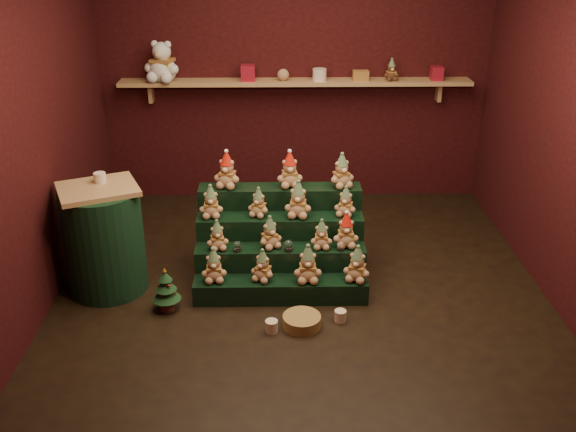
{
  "coord_description": "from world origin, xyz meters",
  "views": [
    {
      "loc": [
        -0.19,
        -4.66,
        2.79
      ],
      "look_at": [
        -0.1,
        0.25,
        0.54
      ],
      "focal_mm": 40.0,
      "sensor_mm": 36.0,
      "label": 1
    }
  ],
  "objects_px": {
    "snow_globe_a": "(237,246)",
    "mug_right": "(340,316)",
    "snow_globe_b": "(288,246)",
    "white_bear": "(162,56)",
    "mini_christmas_tree": "(166,289)",
    "riser_tier_front": "(281,290)",
    "brown_bear": "(391,70)",
    "mug_left": "(272,326)",
    "snow_globe_c": "(341,246)",
    "wicker_basket": "(302,321)",
    "side_table": "(104,239)"
  },
  "relations": [
    {
      "from": "mug_left",
      "to": "brown_bear",
      "type": "bearing_deg",
      "value": 64.07
    },
    {
      "from": "white_bear",
      "to": "mini_christmas_tree",
      "type": "bearing_deg",
      "value": -67.71
    },
    {
      "from": "snow_globe_b",
      "to": "mug_right",
      "type": "distance_m",
      "value": 0.71
    },
    {
      "from": "riser_tier_front",
      "to": "mug_right",
      "type": "xyz_separation_m",
      "value": [
        0.45,
        -0.32,
        -0.04
      ]
    },
    {
      "from": "riser_tier_front",
      "to": "brown_bear",
      "type": "bearing_deg",
      "value": 60.8
    },
    {
      "from": "snow_globe_a",
      "to": "brown_bear",
      "type": "distance_m",
      "value": 2.61
    },
    {
      "from": "side_table",
      "to": "snow_globe_a",
      "type": "bearing_deg",
      "value": -26.2
    },
    {
      "from": "snow_globe_c",
      "to": "wicker_basket",
      "type": "xyz_separation_m",
      "value": [
        -0.33,
        -0.54,
        -0.36
      ]
    },
    {
      "from": "side_table",
      "to": "snow_globe_b",
      "type": "bearing_deg",
      "value": -25.44
    },
    {
      "from": "wicker_basket",
      "to": "brown_bear",
      "type": "xyz_separation_m",
      "value": [
        0.99,
        2.43,
        1.38
      ]
    },
    {
      "from": "side_table",
      "to": "wicker_basket",
      "type": "relative_size",
      "value": 3.13
    },
    {
      "from": "mug_left",
      "to": "mug_right",
      "type": "relative_size",
      "value": 1.05
    },
    {
      "from": "mug_right",
      "to": "brown_bear",
      "type": "xyz_separation_m",
      "value": [
        0.69,
        2.36,
        1.38
      ]
    },
    {
      "from": "snow_globe_b",
      "to": "brown_bear",
      "type": "bearing_deg",
      "value": 60.26
    },
    {
      "from": "snow_globe_c",
      "to": "mug_right",
      "type": "xyz_separation_m",
      "value": [
        -0.03,
        -0.48,
        -0.36
      ]
    },
    {
      "from": "riser_tier_front",
      "to": "mug_left",
      "type": "distance_m",
      "value": 0.46
    },
    {
      "from": "riser_tier_front",
      "to": "mini_christmas_tree",
      "type": "relative_size",
      "value": 3.7
    },
    {
      "from": "side_table",
      "to": "mug_left",
      "type": "bearing_deg",
      "value": -49.5
    },
    {
      "from": "snow_globe_c",
      "to": "brown_bear",
      "type": "xyz_separation_m",
      "value": [
        0.65,
        1.88,
        1.03
      ]
    },
    {
      "from": "mini_christmas_tree",
      "to": "riser_tier_front",
      "type": "bearing_deg",
      "value": 8.55
    },
    {
      "from": "mug_left",
      "to": "mug_right",
      "type": "xyz_separation_m",
      "value": [
        0.53,
        0.13,
        -0.0
      ]
    },
    {
      "from": "mug_right",
      "to": "wicker_basket",
      "type": "bearing_deg",
      "value": -167.22
    },
    {
      "from": "snow_globe_c",
      "to": "mini_christmas_tree",
      "type": "distance_m",
      "value": 1.43
    },
    {
      "from": "wicker_basket",
      "to": "white_bear",
      "type": "height_order",
      "value": "white_bear"
    },
    {
      "from": "riser_tier_front",
      "to": "snow_globe_a",
      "type": "distance_m",
      "value": 0.5
    },
    {
      "from": "mug_right",
      "to": "riser_tier_front",
      "type": "bearing_deg",
      "value": 145.13
    },
    {
      "from": "mug_left",
      "to": "mug_right",
      "type": "distance_m",
      "value": 0.54
    },
    {
      "from": "wicker_basket",
      "to": "side_table",
      "type": "bearing_deg",
      "value": 159.39
    },
    {
      "from": "brown_bear",
      "to": "mini_christmas_tree",
      "type": "bearing_deg",
      "value": -142.29
    },
    {
      "from": "snow_globe_b",
      "to": "white_bear",
      "type": "xyz_separation_m",
      "value": [
        -1.23,
        1.88,
        1.17
      ]
    },
    {
      "from": "snow_globe_c",
      "to": "mug_left",
      "type": "height_order",
      "value": "snow_globe_c"
    },
    {
      "from": "brown_bear",
      "to": "snow_globe_a",
      "type": "bearing_deg",
      "value": -137.61
    },
    {
      "from": "snow_globe_a",
      "to": "snow_globe_c",
      "type": "bearing_deg",
      "value": 0.0
    },
    {
      "from": "snow_globe_b",
      "to": "white_bear",
      "type": "relative_size",
      "value": 0.19
    },
    {
      "from": "snow_globe_b",
      "to": "mini_christmas_tree",
      "type": "bearing_deg",
      "value": -162.96
    },
    {
      "from": "mug_left",
      "to": "wicker_basket",
      "type": "height_order",
      "value": "mug_left"
    },
    {
      "from": "mini_christmas_tree",
      "to": "white_bear",
      "type": "height_order",
      "value": "white_bear"
    },
    {
      "from": "snow_globe_a",
      "to": "mug_right",
      "type": "height_order",
      "value": "snow_globe_a"
    },
    {
      "from": "snow_globe_a",
      "to": "mug_right",
      "type": "bearing_deg",
      "value": -30.61
    },
    {
      "from": "mini_christmas_tree",
      "to": "wicker_basket",
      "type": "height_order",
      "value": "mini_christmas_tree"
    },
    {
      "from": "snow_globe_a",
      "to": "riser_tier_front",
      "type": "bearing_deg",
      "value": -24.49
    },
    {
      "from": "brown_bear",
      "to": "snow_globe_b",
      "type": "bearing_deg",
      "value": -128.94
    },
    {
      "from": "brown_bear",
      "to": "wicker_basket",
      "type": "bearing_deg",
      "value": -121.29
    },
    {
      "from": "riser_tier_front",
      "to": "snow_globe_b",
      "type": "height_order",
      "value": "snow_globe_b"
    },
    {
      "from": "wicker_basket",
      "to": "snow_globe_b",
      "type": "bearing_deg",
      "value": 99.49
    },
    {
      "from": "wicker_basket",
      "to": "snow_globe_a",
      "type": "bearing_deg",
      "value": 133.01
    },
    {
      "from": "side_table",
      "to": "mug_right",
      "type": "relative_size",
      "value": 10.0
    },
    {
      "from": "brown_bear",
      "to": "mug_right",
      "type": "bearing_deg",
      "value": -115.43
    },
    {
      "from": "snow_globe_c",
      "to": "side_table",
      "type": "distance_m",
      "value": 1.92
    },
    {
      "from": "riser_tier_front",
      "to": "snow_globe_b",
      "type": "bearing_deg",
      "value": 67.65
    }
  ]
}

